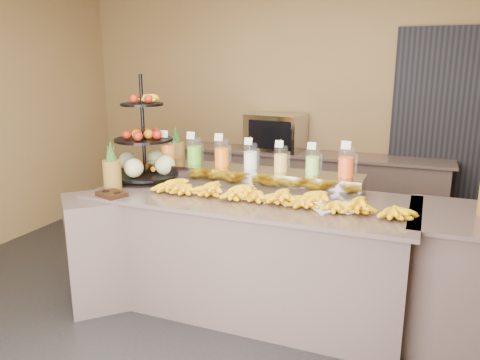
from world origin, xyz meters
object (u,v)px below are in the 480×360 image
Objects in this scene: pitcher_tray at (250,177)px; banana_heap at (269,193)px; fruit_stand at (149,154)px; condiment_caddy at (112,194)px; oven_warmer at (276,132)px.

banana_heap is at bearing -52.43° from pitcher_tray.
condiment_caddy is at bearing -90.93° from fruit_stand.
banana_heap is (0.28, -0.37, -0.01)m from pitcher_tray.
oven_warmer is (-0.31, 1.67, 0.14)m from pitcher_tray.
fruit_stand reaches higher than oven_warmer.
pitcher_tray is 0.94× the size of banana_heap.
oven_warmer is (0.57, 2.35, 0.20)m from condiment_caddy.
pitcher_tray is 1.12m from condiment_caddy.
banana_heap is 2.17× the size of fruit_stand.
oven_warmer is at bearing 106.35° from banana_heap.
condiment_caddy is 0.34× the size of oven_warmer.
oven_warmer reaches higher than condiment_caddy.
pitcher_tray is 1.71m from oven_warmer.
banana_heap reaches higher than condiment_caddy.
condiment_caddy is (-1.17, -0.31, -0.05)m from banana_heap.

